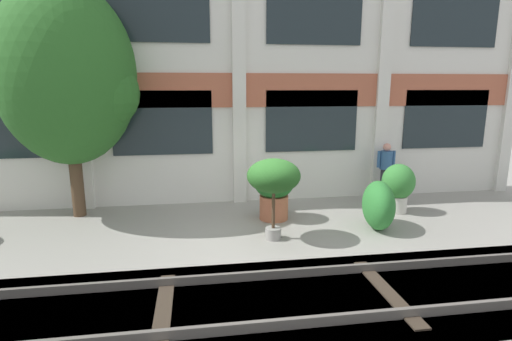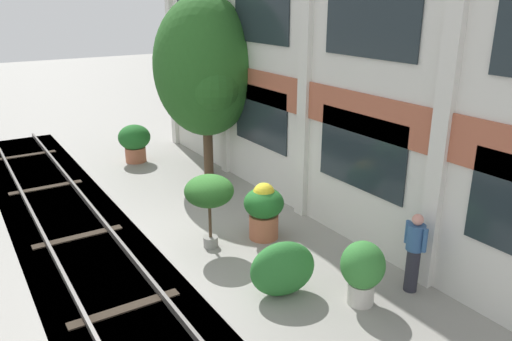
{
  "view_description": "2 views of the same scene",
  "coord_description": "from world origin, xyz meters",
  "px_view_note": "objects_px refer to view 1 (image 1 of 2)",
  "views": [
    {
      "loc": [
        -1.21,
        -8.12,
        3.22
      ],
      "look_at": [
        0.17,
        0.83,
        1.29
      ],
      "focal_mm": 28.0,
      "sensor_mm": 36.0,
      "label": 1
    },
    {
      "loc": [
        9.72,
        -4.87,
        5.5
      ],
      "look_at": [
        -0.98,
        1.92,
        1.08
      ],
      "focal_mm": 35.0,
      "sensor_mm": 36.0,
      "label": 2
    }
  ],
  "objects_px": {
    "potted_plant_stone_basin": "(398,185)",
    "broadleaf_tree": "(67,78)",
    "potted_plant_ribbed_drum": "(274,188)",
    "topiary_hedge": "(378,205)",
    "potted_plant_low_pan": "(274,178)",
    "resident_by_doorway": "(385,170)"
  },
  "relations": [
    {
      "from": "potted_plant_ribbed_drum",
      "to": "topiary_hedge",
      "type": "distance_m",
      "value": 2.46
    },
    {
      "from": "potted_plant_stone_basin",
      "to": "broadleaf_tree",
      "type": "bearing_deg",
      "value": 173.32
    },
    {
      "from": "broadleaf_tree",
      "to": "potted_plant_stone_basin",
      "type": "xyz_separation_m",
      "value": [
        8.07,
        -0.95,
        -2.66
      ]
    },
    {
      "from": "broadleaf_tree",
      "to": "potted_plant_ribbed_drum",
      "type": "height_order",
      "value": "broadleaf_tree"
    },
    {
      "from": "potted_plant_ribbed_drum",
      "to": "potted_plant_stone_basin",
      "type": "distance_m",
      "value": 3.27
    },
    {
      "from": "potted_plant_stone_basin",
      "to": "topiary_hedge",
      "type": "xyz_separation_m",
      "value": [
        -1.04,
        -1.07,
        -0.17
      ]
    },
    {
      "from": "resident_by_doorway",
      "to": "topiary_hedge",
      "type": "relative_size",
      "value": 1.26
    },
    {
      "from": "potted_plant_stone_basin",
      "to": "resident_by_doorway",
      "type": "bearing_deg",
      "value": 79.72
    },
    {
      "from": "broadleaf_tree",
      "to": "potted_plant_stone_basin",
      "type": "distance_m",
      "value": 8.55
    },
    {
      "from": "potted_plant_low_pan",
      "to": "broadleaf_tree",
      "type": "bearing_deg",
      "value": 153.2
    },
    {
      "from": "potted_plant_ribbed_drum",
      "to": "potted_plant_stone_basin",
      "type": "xyz_separation_m",
      "value": [
        3.27,
        0.05,
        -0.04
      ]
    },
    {
      "from": "broadleaf_tree",
      "to": "potted_plant_ribbed_drum",
      "type": "relative_size",
      "value": 4.02
    },
    {
      "from": "broadleaf_tree",
      "to": "potted_plant_ribbed_drum",
      "type": "xyz_separation_m",
      "value": [
        4.81,
        -1.0,
        -2.62
      ]
    },
    {
      "from": "broadleaf_tree",
      "to": "resident_by_doorway",
      "type": "distance_m",
      "value": 8.65
    },
    {
      "from": "broadleaf_tree",
      "to": "potted_plant_ribbed_drum",
      "type": "distance_m",
      "value": 5.56
    },
    {
      "from": "resident_by_doorway",
      "to": "potted_plant_low_pan",
      "type": "bearing_deg",
      "value": -54.05
    },
    {
      "from": "potted_plant_stone_basin",
      "to": "potted_plant_low_pan",
      "type": "bearing_deg",
      "value": -159.16
    },
    {
      "from": "resident_by_doorway",
      "to": "topiary_hedge",
      "type": "bearing_deg",
      "value": -27.05
    },
    {
      "from": "potted_plant_ribbed_drum",
      "to": "resident_by_doorway",
      "type": "xyz_separation_m",
      "value": [
        3.47,
        1.19,
        0.11
      ]
    },
    {
      "from": "potted_plant_ribbed_drum",
      "to": "potted_plant_low_pan",
      "type": "distance_m",
      "value": 1.44
    },
    {
      "from": "potted_plant_stone_basin",
      "to": "resident_by_doorway",
      "type": "relative_size",
      "value": 0.77
    },
    {
      "from": "potted_plant_ribbed_drum",
      "to": "topiary_hedge",
      "type": "bearing_deg",
      "value": -24.71
    }
  ]
}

